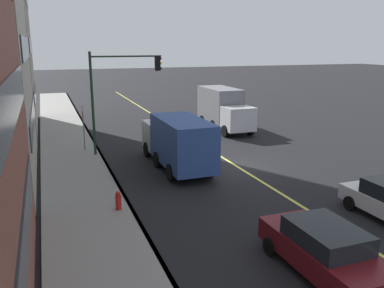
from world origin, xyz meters
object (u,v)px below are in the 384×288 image
object	(u,v)px
truck_gray	(223,108)
traffic_light_mast	(118,85)
car_maroon	(324,249)
truck_blue	(178,141)
fire_hydrant	(118,202)
street_sign_post	(83,126)

from	to	relation	value
truck_gray	traffic_light_mast	bearing A→B (deg)	117.77
car_maroon	truck_blue	xyz separation A→B (m)	(11.86, 0.68, 0.74)
car_maroon	truck_gray	world-z (taller)	truck_gray
traffic_light_mast	truck_blue	bearing A→B (deg)	-147.94
traffic_light_mast	fire_hydrant	size ratio (longest dim) A/B	6.78
truck_blue	truck_gray	distance (m)	11.18
street_sign_post	fire_hydrant	distance (m)	10.55
car_maroon	street_sign_post	distance (m)	17.98
truck_gray	traffic_light_mast	xyz separation A→B (m)	(-4.90, 9.30, 2.63)
truck_gray	fire_hydrant	world-z (taller)	truck_gray
traffic_light_mast	street_sign_post	size ratio (longest dim) A/B	2.14
street_sign_post	truck_gray	bearing A→B (deg)	-72.72
traffic_light_mast	street_sign_post	distance (m)	3.62
truck_gray	car_maroon	bearing A→B (deg)	163.48
traffic_light_mast	street_sign_post	xyz separation A→B (m)	(1.35, 2.10, -2.61)
traffic_light_mast	street_sign_post	world-z (taller)	traffic_light_mast
car_maroon	truck_blue	distance (m)	11.90
car_maroon	truck_blue	world-z (taller)	truck_blue
car_maroon	fire_hydrant	world-z (taller)	car_maroon
traffic_light_mast	fire_hydrant	bearing A→B (deg)	168.85
street_sign_post	traffic_light_mast	bearing A→B (deg)	-122.71
truck_blue	fire_hydrant	world-z (taller)	truck_blue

